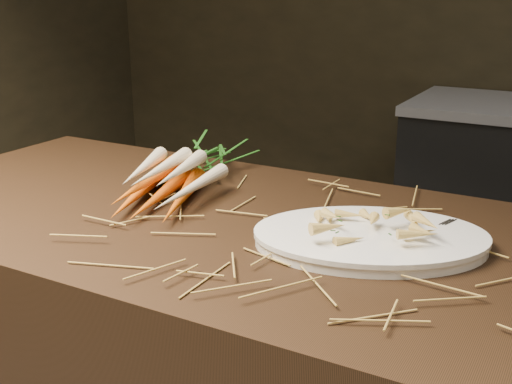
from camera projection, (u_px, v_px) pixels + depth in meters
straw_bedding at (477, 262)px, 0.99m from camera, size 1.40×0.60×0.02m
root_veg_bunch at (185, 162)px, 1.39m from camera, size 0.30×0.54×0.10m
serving_platter at (370, 240)px, 1.06m from camera, size 0.45×0.39×0.02m
roasted_veg_heap at (371, 223)px, 1.05m from camera, size 0.23×0.20×0.04m
serving_fork at (457, 240)px, 1.04m from camera, size 0.06×0.14×0.00m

